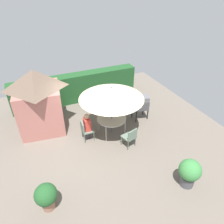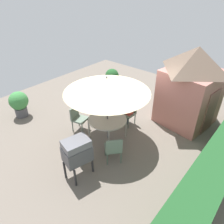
{
  "view_description": "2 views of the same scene",
  "coord_description": "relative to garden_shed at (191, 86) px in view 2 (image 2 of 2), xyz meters",
  "views": [
    {
      "loc": [
        -2.22,
        -6.35,
        5.76
      ],
      "look_at": [
        0.59,
        0.02,
        1.14
      ],
      "focal_mm": 32.61,
      "sensor_mm": 36.0,
      "label": 1
    },
    {
      "loc": [
        4.72,
        3.84,
        4.56
      ],
      "look_at": [
        0.41,
        0.14,
        0.95
      ],
      "focal_mm": 33.37,
      "sensor_mm": 36.0,
      "label": 2
    }
  ],
  "objects": [
    {
      "name": "chair_far_side",
      "position": [
        2.98,
        -2.65,
        -0.92
      ],
      "size": [
        0.57,
        0.57,
        0.9
      ],
      "color": "slate",
      "rests_on": "ground"
    },
    {
      "name": "chair_near_shed",
      "position": [
        1.51,
        -1.51,
        -0.92
      ],
      "size": [
        0.47,
        0.47,
        0.9
      ],
      "color": "slate",
      "rests_on": "ground"
    },
    {
      "name": "bbq_grill",
      "position": [
        4.37,
        -1.07,
        -0.59
      ],
      "size": [
        0.8,
        0.65,
        1.2
      ],
      "color": "#47474C",
      "rests_on": "ground"
    },
    {
      "name": "ground_plane",
      "position": [
        2.07,
        -1.64,
        -1.44
      ],
      "size": [
        11.0,
        11.0,
        0.0
      ],
      "primitive_type": "plane",
      "color": "#6B6056"
    },
    {
      "name": "patio_umbrella",
      "position": [
        2.67,
        -1.53,
        0.53
      ],
      "size": [
        2.61,
        2.61,
        2.25
      ],
      "color": "#4C4C51",
      "rests_on": "ground"
    },
    {
      "name": "garden_shed",
      "position": [
        0.0,
        0.0,
        0.0
      ],
      "size": [
        2.1,
        2.05,
        2.82
      ],
      "color": "#B26B60",
      "rests_on": "ground"
    },
    {
      "name": "potted_plant_by_grill",
      "position": [
        3.86,
        -5.02,
        -0.85
      ],
      "size": [
        0.71,
        0.71,
        1.03
      ],
      "color": "#4C4C51",
      "rests_on": "ground"
    },
    {
      "name": "hedge_backdrop",
      "position": [
        2.07,
        1.86,
        -0.67
      ],
      "size": [
        6.74,
        0.68,
        1.53
      ],
      "color": "#1E4C23",
      "rests_on": "ground"
    },
    {
      "name": "patio_table",
      "position": [
        2.67,
        -1.53,
        -0.72
      ],
      "size": [
        1.25,
        1.25,
        0.78
      ],
      "color": "#B2ADA3",
      "rests_on": "ground"
    },
    {
      "name": "person_in_red",
      "position": [
        1.59,
        -1.51,
        -0.66
      ],
      "size": [
        0.25,
        0.34,
        1.26
      ],
      "color": "#CC3D33",
      "rests_on": "ground"
    },
    {
      "name": "potted_plant_by_shed",
      "position": [
        -0.46,
        -4.02,
        -0.88
      ],
      "size": [
        0.66,
        0.66,
        0.95
      ],
      "color": "#936651",
      "rests_on": "ground"
    },
    {
      "name": "chair_toward_hedge",
      "position": [
        3.38,
        -0.67,
        -0.92
      ],
      "size": [
        0.65,
        0.65,
        0.9
      ],
      "color": "slate",
      "rests_on": "ground"
    }
  ]
}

